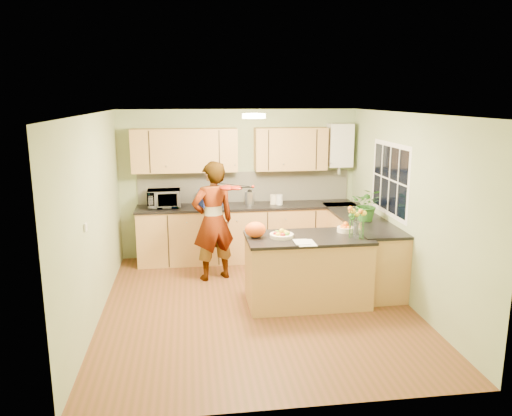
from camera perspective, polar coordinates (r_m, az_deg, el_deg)
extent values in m
plane|color=brown|center=(6.72, 0.12, -11.08)|extent=(4.50, 4.50, 0.00)
cube|color=silver|center=(6.16, 0.13, 10.74)|extent=(4.00, 4.50, 0.02)
cube|color=#91A173|center=(8.51, -1.95, 2.79)|extent=(4.00, 0.02, 2.50)
cube|color=#91A173|center=(4.20, 4.35, -7.64)|extent=(4.00, 0.02, 2.50)
cube|color=#91A173|center=(6.37, -17.99, -1.17)|extent=(0.02, 4.50, 2.50)
cube|color=#91A173|center=(6.88, 16.86, -0.11)|extent=(0.02, 4.50, 2.50)
cube|color=#B68948|center=(8.41, -1.02, -2.92)|extent=(3.60, 0.60, 0.90)
cube|color=black|center=(8.29, -1.02, 0.19)|extent=(3.64, 0.62, 0.04)
cube|color=#B68948|center=(7.73, 11.86, -4.60)|extent=(0.60, 2.20, 0.90)
cube|color=black|center=(7.60, 11.95, -1.21)|extent=(0.62, 2.24, 0.04)
cube|color=beige|center=(8.52, -1.26, 2.45)|extent=(3.60, 0.02, 0.52)
cube|color=#B68948|center=(8.22, -8.15, 6.54)|extent=(1.70, 0.34, 0.70)
cube|color=#B68948|center=(8.39, 3.96, 6.76)|extent=(1.20, 0.34, 0.70)
cube|color=white|center=(8.61, 9.55, 7.10)|extent=(0.40, 0.30, 0.72)
cylinder|color=silver|center=(8.66, 9.45, 4.46)|extent=(0.06, 0.06, 0.20)
cube|color=white|center=(7.36, 15.05, 3.18)|extent=(0.01, 1.30, 1.05)
cube|color=black|center=(7.36, 15.02, 3.18)|extent=(0.01, 1.18, 0.92)
cube|color=white|center=(5.79, -18.90, -2.09)|extent=(0.02, 0.09, 0.09)
cylinder|color=#FFEABF|center=(6.46, -0.24, 10.47)|extent=(0.30, 0.30, 0.06)
cylinder|color=white|center=(6.46, -0.24, 10.74)|extent=(0.10, 0.10, 0.02)
cube|color=#B68948|center=(6.68, 5.87, -7.22)|extent=(1.57, 0.79, 0.88)
cube|color=black|center=(6.54, 5.96, -3.41)|extent=(1.61, 0.83, 0.04)
cylinder|color=#FAEAC8|center=(6.46, 2.95, -3.17)|extent=(0.31, 0.31, 0.05)
cylinder|color=#FAEAC8|center=(6.81, 10.18, -2.43)|extent=(0.22, 0.22, 0.07)
cylinder|color=silver|center=(6.51, 11.51, -2.49)|extent=(0.11, 0.11, 0.22)
ellipsoid|color=#FA5B14|center=(6.43, -0.07, -2.48)|extent=(0.34, 0.31, 0.20)
cube|color=silver|center=(6.23, 5.72, -3.97)|extent=(0.22, 0.30, 0.01)
imported|color=#DB9C86|center=(7.42, -4.93, -1.51)|extent=(0.76, 0.62, 1.79)
imported|color=white|center=(8.22, -10.47, 1.06)|extent=(0.54, 0.38, 0.29)
cube|color=navy|center=(8.25, -5.23, 1.17)|extent=(0.39, 0.33, 0.27)
cylinder|color=silver|center=(8.31, -0.73, 1.14)|extent=(0.16, 0.16, 0.22)
sphere|color=black|center=(8.28, -0.73, 2.14)|extent=(0.08, 0.08, 0.08)
cylinder|color=#FAEAC8|center=(8.35, 1.99, 0.99)|extent=(0.14, 0.14, 0.16)
cylinder|color=white|center=(8.32, 2.70, 0.96)|extent=(0.14, 0.14, 0.17)
imported|color=#2E6923|center=(7.37, 12.62, 0.40)|extent=(0.55, 0.52, 0.48)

